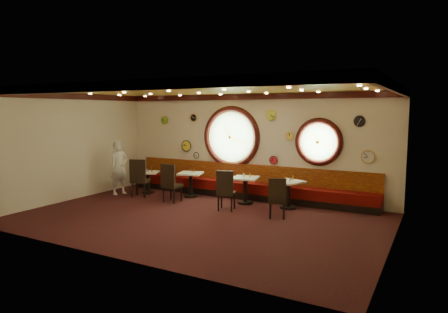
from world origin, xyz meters
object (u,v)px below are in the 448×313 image
condiment_d_salt (286,179)px  table_a (148,179)px  condiment_b_salt (189,171)px  condiment_a_bottle (152,169)px  chair_c (226,188)px  condiment_a_salt (147,170)px  condiment_c_salt (243,175)px  table_c (245,187)px  table_d (288,191)px  chair_a (139,176)px  waiter (119,168)px  table_b (191,182)px  chair_b (170,180)px  chair_d (277,195)px  condiment_d_pepper (290,179)px  condiment_b_pepper (192,171)px  condiment_b_bottle (194,170)px  condiment_a_pepper (148,170)px  condiment_d_bottle (293,178)px  condiment_c_bottle (250,175)px  condiment_c_pepper (244,175)px

condiment_d_salt → table_a: bearing=-177.1°
condiment_b_salt → condiment_a_bottle: size_ratio=0.58×
chair_c → condiment_a_salt: (-3.44, 0.92, 0.12)m
condiment_c_salt → condiment_a_bottle: (-3.21, -0.21, -0.05)m
table_c → condiment_a_bottle: size_ratio=5.14×
table_d → condiment_b_salt: 3.25m
chair_a → waiter: 0.90m
table_a → table_d: (4.74, 0.19, 0.04)m
table_b → condiment_b_salt: (-0.05, -0.01, 0.33)m
chair_b → chair_d: (3.39, -0.15, -0.06)m
chair_d → condiment_d_pepper: (-0.03, 1.03, 0.24)m
table_d → condiment_b_pepper: size_ratio=8.24×
table_c → condiment_c_salt: bearing=143.8°
condiment_a_bottle → condiment_c_salt: bearing=3.7°
condiment_d_pepper → condiment_b_bottle: (-3.20, 0.18, 0.01)m
condiment_b_salt → condiment_c_salt: size_ratio=0.86×
table_c → condiment_a_pepper: condiment_a_pepper is taller
chair_d → condiment_d_salt: (-0.19, 1.16, 0.23)m
chair_d → condiment_b_pepper: chair_d is taller
condiment_d_pepper → condiment_a_salt: bearing=-179.4°
chair_b → table_b: bearing=83.4°
chair_b → condiment_d_bottle: 3.54m
condiment_b_salt → condiment_c_salt: (1.84, 0.08, 0.02)m
chair_c → condiment_c_bottle: size_ratio=4.74×
condiment_d_salt → chair_b: bearing=-162.5°
table_c → chair_d: chair_d is taller
table_c → chair_d: (1.40, -1.08, 0.10)m
condiment_d_salt → condiment_b_pepper: 3.03m
condiment_a_salt → condiment_c_pepper: 3.51m
condiment_c_pepper → condiment_c_bottle: size_ratio=0.73×
condiment_a_salt → condiment_b_salt: condiment_b_salt is taller
chair_a → chair_c: size_ratio=1.08×
condiment_b_pepper → condiment_c_bottle: (1.96, 0.05, 0.03)m
chair_c → condiment_c_salt: chair_c is taller
condiment_a_pepper → chair_c: bearing=-13.5°
table_a → chair_c: size_ratio=1.23×
condiment_d_salt → chair_d: bearing=-80.6°
condiment_a_salt → condiment_d_pepper: size_ratio=0.81×
condiment_c_pepper → condiment_a_bottle: size_ratio=0.67×
chair_b → condiment_b_pepper: chair_b is taller
condiment_d_salt → condiment_b_pepper: bearing=-178.0°
chair_d → condiment_b_bottle: size_ratio=4.67×
condiment_a_bottle → waiter: (-0.83, -0.61, 0.08)m
chair_a → chair_d: chair_a is taller
table_c → chair_d: size_ratio=1.28×
table_a → chair_a: chair_a is taller
table_c → chair_b: 2.21m
condiment_d_pepper → condiment_c_bottle: 1.24m
table_b → chair_b: chair_b is taller
condiment_c_pepper → waiter: waiter is taller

